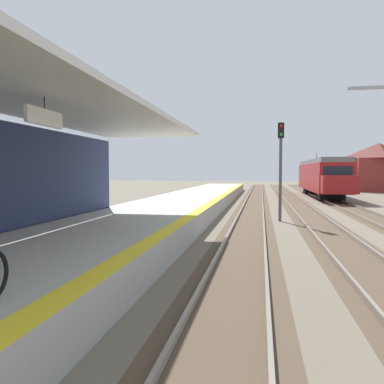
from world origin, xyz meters
name	(u,v)px	position (x,y,z in m)	size (l,w,h in m)	color
station_platform	(142,223)	(-2.50, 16.00, 0.45)	(5.00, 80.00, 0.91)	#A8A8A3
track_pair_nearest_platform	(249,223)	(1.90, 20.00, 0.05)	(2.34, 120.00, 0.16)	#4C3D2D
track_pair_middle	(319,224)	(5.30, 20.00, 0.05)	(2.34, 120.00, 0.16)	#4C3D2D
approaching_train	(322,176)	(8.70, 42.57, 2.18)	(2.93, 19.60, 4.76)	maroon
rail_signal_post	(281,161)	(3.47, 21.28, 3.19)	(0.32, 0.34, 5.20)	#4C4C4C
distant_trackside_house	(378,166)	(17.67, 55.08, 3.34)	(6.60, 5.28, 6.40)	maroon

